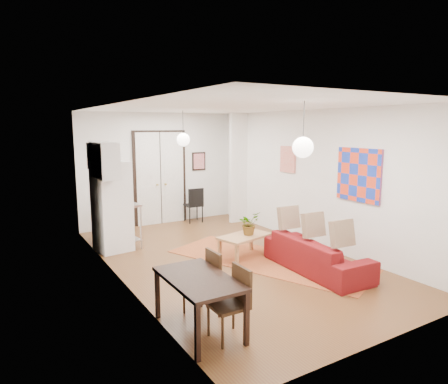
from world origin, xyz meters
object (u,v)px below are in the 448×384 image
kitchen_counter (117,217)px  dining_chair_near (198,278)px  sofa (316,254)px  coffee_table (245,238)px  black_side_chair (192,201)px  dining_chair_far (225,296)px  fridge (112,206)px  dining_table (199,283)px

kitchen_counter → dining_chair_near: bearing=-97.5°
sofa → coffee_table: sofa is taller
kitchen_counter → black_side_chair: bearing=18.2°
kitchen_counter → sofa: bearing=-60.7°
dining_chair_far → fridge: bearing=-176.7°
coffee_table → black_side_chair: black_side_chair is taller
coffee_table → kitchen_counter: kitchen_counter is taller
coffee_table → kitchen_counter: (-1.88, 2.14, 0.22)m
black_side_chair → dining_table: bearing=68.5°
fridge → dining_table: (-0.00, -3.87, -0.30)m
dining_chair_near → black_side_chair: (2.34, 4.93, 0.04)m
fridge → dining_chair_far: 4.16m
fridge → dining_chair_far: size_ratio=2.11×
sofa → kitchen_counter: (-2.58, 3.39, 0.31)m
sofa → black_side_chair: bearing=5.3°
sofa → dining_chair_near: bearing=101.1°
coffee_table → dining_chair_far: 2.97m
dining_chair_near → dining_chair_far: size_ratio=1.00×
coffee_table → black_side_chair: 3.34m
sofa → coffee_table: (-0.70, 1.25, 0.09)m
fridge → kitchen_counter: bearing=52.6°
coffee_table → dining_chair_near: size_ratio=1.29×
dining_table → black_side_chair: 5.94m
fridge → dining_chair_far: bearing=-95.0°
dining_chair_far → dining_chair_near: bearing=-179.8°
sofa → kitchen_counter: bearing=40.0°
coffee_table → sofa: bearing=-60.9°
fridge → dining_chair_far: (0.22, -4.14, -0.42)m
coffee_table → kitchen_counter: size_ratio=0.87×
coffee_table → fridge: (-2.06, 1.81, 0.53)m
coffee_table → dining_chair_near: (-1.85, -1.63, 0.11)m
sofa → fridge: (-2.76, 3.06, 0.62)m
dining_table → dining_chair_far: (0.22, -0.26, -0.12)m
dining_table → black_side_chair: bearing=64.5°
kitchen_counter → black_side_chair: kitchen_counter is taller
dining_chair_near → black_side_chair: size_ratio=0.94×
fridge → dining_table: bearing=-98.0°
fridge → sofa: bearing=-56.0°
coffee_table → dining_chair_near: dining_chair_near is taller
dining_table → black_side_chair: (2.55, 5.37, -0.08)m
dining_chair_near → dining_chair_far: (0.00, -0.70, 0.00)m
kitchen_counter → dining_chair_near: 3.76m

